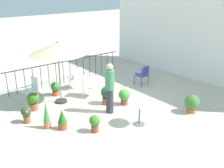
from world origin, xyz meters
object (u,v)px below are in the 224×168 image
patio_umbrella_0 (58,49)px  patio_chair_3 (76,77)px  patio_chair_0 (89,84)px  patio_chair_2 (32,88)px  potted_plant_0 (26,114)px  potted_plant_2 (192,103)px  potted_plant_8 (46,115)px  potted_plant_6 (56,88)px  potted_plant_3 (95,122)px  standing_person (110,88)px  potted_plant_1 (107,94)px  potted_plant_4 (62,119)px  potted_plant_7 (33,100)px  patio_chair_1 (143,74)px  cafe_table_0 (140,110)px  potted_plant_5 (124,96)px

patio_umbrella_0 → patio_chair_3: 2.09m
patio_chair_0 → patio_chair_3: bearing=177.3°
patio_chair_2 → potted_plant_0: (1.50, -0.85, -0.22)m
potted_plant_2 → potted_plant_8: bearing=-116.0°
potted_plant_6 → potted_plant_2: bearing=34.0°
potted_plant_3 → standing_person: bearing=122.8°
patio_chair_0 → potted_plant_1: size_ratio=1.28×
potted_plant_4 → potted_plant_8: 0.50m
potted_plant_2 → potted_plant_3: bearing=-107.0°
potted_plant_3 → patio_chair_2: bearing=-171.1°
patio_chair_3 → potted_plant_2: size_ratio=1.47×
patio_chair_0 → potted_plant_7: 2.25m
potted_plant_0 → patio_chair_2: bearing=150.5°
patio_chair_0 → standing_person: 1.70m
patio_chair_1 → standing_person: bearing=-66.9°
patio_chair_0 → cafe_table_0: bearing=-1.2°
patio_chair_0 → standing_person: bearing=-8.8°
patio_chair_3 → potted_plant_0: size_ratio=1.76×
potted_plant_4 → potted_plant_7: 1.85m
patio_umbrella_0 → potted_plant_3: patio_umbrella_0 is taller
patio_chair_2 → standing_person: (2.59, 1.70, 0.39)m
patio_chair_0 → potted_plant_7: patio_chair_0 is taller
potted_plant_8 → standing_person: 2.28m
patio_chair_1 → potted_plant_2: patio_chair_1 is taller
patio_chair_1 → potted_plant_7: patio_chair_1 is taller
potted_plant_6 → potted_plant_8: (2.20, -1.47, 0.13)m
standing_person → patio_chair_1: bearing=113.1°
potted_plant_4 → potted_plant_7: (-1.84, -0.13, 0.04)m
patio_umbrella_0 → potted_plant_8: patio_umbrella_0 is taller
patio_chair_0 → patio_chair_2: patio_chair_2 is taller
potted_plant_3 → potted_plant_7: bearing=-162.8°
patio_chair_1 → potted_plant_7: size_ratio=1.36×
patio_chair_1 → potted_plant_1: (0.57, -2.43, -0.14)m
patio_chair_2 → potted_plant_1: bearing=46.3°
patio_umbrella_0 → potted_plant_5: patio_umbrella_0 is taller
potted_plant_8 → patio_chair_3: bearing=132.4°
patio_chair_0 → patio_chair_2: bearing=-116.2°
potted_plant_5 → potted_plant_7: potted_plant_7 is taller
patio_chair_1 → potted_plant_3: patio_chair_1 is taller
potted_plant_5 → patio_umbrella_0: bearing=-134.2°
patio_chair_0 → potted_plant_4: size_ratio=1.35×
cafe_table_0 → patio_chair_0: bearing=178.8°
patio_chair_2 → potted_plant_0: size_ratio=1.76×
potted_plant_2 → potted_plant_3: size_ratio=1.18×
potted_plant_1 → potted_plant_8: 2.57m
patio_chair_2 → potted_plant_4: 2.60m
potted_plant_1 → potted_plant_2: 3.04m
cafe_table_0 → potted_plant_2: size_ratio=1.12×
cafe_table_0 → potted_plant_1: cafe_table_0 is taller
potted_plant_2 → patio_chair_0: bearing=-150.3°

